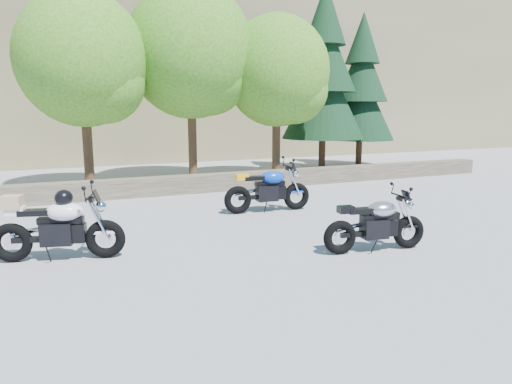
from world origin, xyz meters
The scene contains 12 objects.
ground centered at (0.00, 0.00, 0.00)m, with size 90.00×90.00×0.00m, color gray.
stone_wall centered at (0.00, 5.50, 0.25)m, with size 22.00×0.55×0.50m, color #44382D.
hillside centered at (3.00, 28.00, 7.50)m, with size 80.00×30.00×15.00m, color brown.
tree_decid_left centered at (-2.39, 7.14, 3.63)m, with size 3.67×3.67×5.62m.
tree_decid_mid centered at (0.91, 7.54, 4.04)m, with size 4.08×4.08×6.24m.
tree_decid_right centered at (3.71, 6.94, 3.50)m, with size 3.54×3.54×5.41m.
conifer_near centered at (6.20, 8.20, 3.68)m, with size 3.17×3.17×7.06m.
conifer_far centered at (8.40, 8.80, 3.27)m, with size 2.82×2.82×6.27m.
silver_bike centered at (1.45, -1.15, 0.46)m, with size 1.86×0.59×0.94m.
white_bike centered at (-3.44, 0.49, 0.55)m, with size 2.01×0.78×1.13m.
blue_bike centered at (1.10, 2.33, 0.51)m, with size 2.11×0.67×1.06m.
backpack centered at (2.58, -0.21, 0.18)m, with size 0.32×0.29×0.38m.
Camera 1 is at (-3.38, -7.13, 2.35)m, focal length 32.00 mm.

